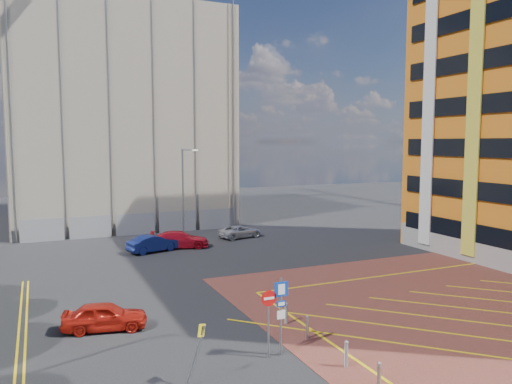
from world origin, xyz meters
TOP-DOWN VIEW (x-y plane):
  - ground at (0.00, 0.00)m, footprint 140.00×140.00m
  - lamp_back at (4.08, 28.00)m, footprint 1.53×0.16m
  - sign_cluster at (0.30, 0.98)m, footprint 1.17×0.12m
  - warning_sign at (-3.31, -0.07)m, footprint 0.82×0.43m
  - bollard_row at (2.30, -1.67)m, footprint 0.14×11.14m
  - construction_building at (0.00, 40.00)m, footprint 21.20×19.20m
  - construction_fence at (1.00, 30.00)m, footprint 21.60×0.06m
  - car_red_left at (-5.66, 6.72)m, footprint 4.02×2.29m
  - car_blue_back at (-0.08, 22.09)m, footprint 4.33×2.51m
  - car_red_back at (2.22, 22.73)m, footprint 5.06×3.10m
  - car_silver_back at (8.34, 24.75)m, footprint 4.34×2.69m

SIDE VIEW (x-z plane):
  - ground at x=0.00m, z-range 0.00..0.00m
  - bollard_row at x=2.30m, z-range 0.02..0.92m
  - car_silver_back at x=8.34m, z-range 0.00..1.12m
  - car_red_left at x=-5.66m, z-range 0.00..1.29m
  - car_blue_back at x=-0.08m, z-range 0.00..1.35m
  - car_red_back at x=2.22m, z-range 0.00..1.37m
  - construction_fence at x=1.00m, z-range 0.00..2.00m
  - warning_sign at x=-3.31m, z-range 0.31..2.55m
  - sign_cluster at x=0.30m, z-range 0.35..3.55m
  - lamp_back at x=4.08m, z-range 0.36..8.36m
  - construction_building at x=0.00m, z-range 0.00..22.00m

